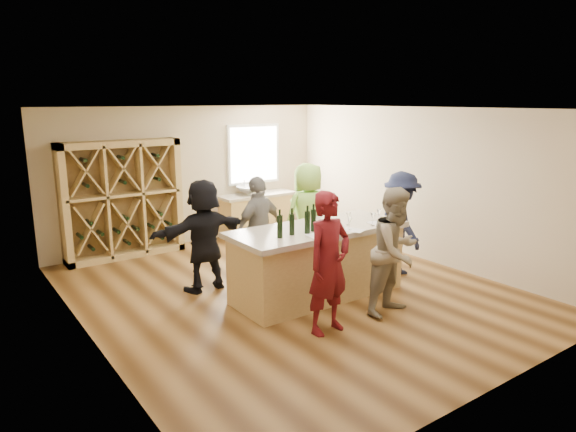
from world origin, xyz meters
TOP-DOWN VIEW (x-y plane):
  - floor at (0.00, 0.00)m, footprint 6.00×7.00m
  - ceiling at (0.00, 0.00)m, footprint 6.00×7.00m
  - wall_back at (0.00, 3.55)m, footprint 6.00×0.10m
  - wall_front at (0.00, -3.55)m, footprint 6.00×0.10m
  - wall_left at (-3.05, 0.00)m, footprint 0.10×7.00m
  - wall_right at (3.05, 0.00)m, footprint 0.10×7.00m
  - window_frame at (1.50, 3.47)m, footprint 1.30×0.06m
  - window_pane at (1.50, 3.44)m, footprint 1.18×0.01m
  - wine_rack at (-1.50, 3.27)m, footprint 2.20×0.45m
  - back_counter_base at (1.40, 3.20)m, footprint 1.60×0.58m
  - back_counter_top at (1.40, 3.20)m, footprint 1.70×0.62m
  - sink at (1.20, 3.20)m, footprint 0.54×0.54m
  - faucet at (1.20, 3.38)m, footprint 0.02×0.02m
  - tasting_counter_base at (0.23, -0.40)m, footprint 2.60×1.00m
  - tasting_counter_top at (0.23, -0.40)m, footprint 2.72×1.12m
  - wine_bottle_a at (-0.59, -0.57)m, footprint 0.10×0.10m
  - wine_bottle_c at (-0.36, -0.54)m, footprint 0.08×0.08m
  - wine_bottle_d at (-0.14, -0.60)m, footprint 0.10×0.10m
  - wine_bottle_e at (0.01, -0.56)m, footprint 0.10×0.10m
  - wine_glass_a at (-0.13, -0.83)m, footprint 0.08×0.08m
  - wine_glass_b at (0.47, -0.81)m, footprint 0.08×0.08m
  - wine_glass_c at (0.94, -0.81)m, footprint 0.10×0.10m
  - wine_glass_d at (0.68, -0.56)m, footprint 0.09×0.09m
  - wine_glass_e at (1.20, -0.67)m, footprint 0.09×0.09m
  - tasting_menu_a at (-0.12, -0.80)m, footprint 0.27×0.34m
  - tasting_menu_b at (0.52, -0.84)m, footprint 0.34×0.38m
  - tasting_menu_c at (1.09, -0.75)m, footprint 0.25×0.31m
  - person_near_left at (-0.44, -1.44)m, footprint 0.71×0.55m
  - person_near_right at (0.70, -1.52)m, footprint 0.93×0.61m
  - person_server at (2.06, -0.37)m, footprint 0.91×1.25m
  - person_far_mid at (-0.11, 0.71)m, footprint 1.11×0.76m
  - person_far_right at (1.00, 0.86)m, footprint 0.95×0.66m
  - person_far_left at (-1.04, 0.84)m, footprint 1.66×0.67m
  - wine_glass_f at (0.18, -0.20)m, footprint 0.07×0.07m

SIDE VIEW (x-z plane):
  - floor at x=0.00m, z-range -0.10..0.00m
  - back_counter_base at x=1.40m, z-range 0.00..0.86m
  - tasting_counter_base at x=0.23m, z-range 0.00..1.00m
  - person_far_mid at x=-0.11m, z-range 0.00..1.73m
  - person_server at x=2.06m, z-range 0.00..1.75m
  - person_far_left at x=-1.04m, z-range 0.00..1.76m
  - back_counter_top at x=1.40m, z-range 0.86..0.92m
  - person_near_right at x=0.70m, z-range 0.00..1.78m
  - person_near_left at x=-0.44m, z-range 0.00..1.84m
  - person_far_right at x=1.00m, z-range 0.00..1.85m
  - sink at x=1.20m, z-range 0.92..1.11m
  - tasting_counter_top at x=0.23m, z-range 1.00..1.08m
  - faucet at x=1.20m, z-range 0.92..1.22m
  - tasting_menu_a at x=-0.12m, z-range 1.08..1.08m
  - tasting_menu_b at x=0.52m, z-range 1.08..1.08m
  - tasting_menu_c at x=1.09m, z-range 1.08..1.08m
  - wine_rack at x=-1.50m, z-range 0.00..2.20m
  - wine_glass_a at x=-0.13m, z-range 1.08..1.25m
  - wine_glass_b at x=0.47m, z-range 1.08..1.26m
  - wine_glass_f at x=0.18m, z-range 1.08..1.26m
  - wine_glass_d at x=0.68m, z-range 1.08..1.27m
  - wine_glass_e at x=1.20m, z-range 1.08..1.28m
  - wine_glass_c at x=0.94m, z-range 1.08..1.28m
  - wine_bottle_c at x=-0.36m, z-range 1.08..1.38m
  - wine_bottle_e at x=0.01m, z-range 1.08..1.40m
  - wine_bottle_a at x=-0.59m, z-range 1.08..1.40m
  - wine_bottle_d at x=-0.14m, z-range 1.08..1.40m
  - wall_back at x=0.00m, z-range 0.00..2.80m
  - wall_front at x=0.00m, z-range 0.00..2.80m
  - wall_left at x=-3.05m, z-range 0.00..2.80m
  - wall_right at x=3.05m, z-range 0.00..2.80m
  - window_frame at x=1.50m, z-range 1.10..2.40m
  - window_pane at x=1.50m, z-range 1.16..2.34m
  - ceiling at x=0.00m, z-range 2.80..2.90m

